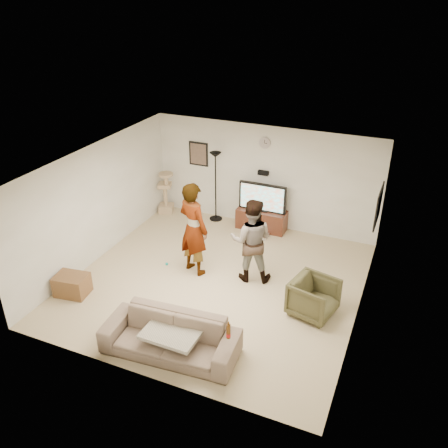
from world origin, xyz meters
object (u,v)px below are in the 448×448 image
at_px(armchair, 314,298).
at_px(sofa, 170,336).
at_px(person_left, 193,229).
at_px(floor_lamp, 216,187).
at_px(person_right, 251,240).
at_px(cat_tree, 165,192).
at_px(side_table, 72,285).
at_px(tv, 262,197).
at_px(beer_bottle, 228,331).
at_px(tv_stand, 262,220).

bearing_deg(armchair, sofa, 148.38).
height_order(person_left, sofa, person_left).
xyz_separation_m(floor_lamp, person_right, (1.72, -2.14, -0.01)).
distance_m(cat_tree, person_right, 3.70).
height_order(armchair, side_table, armchair).
relative_size(tv, floor_lamp, 0.65).
xyz_separation_m(person_right, beer_bottle, (0.58, -2.54, -0.10)).
bearing_deg(beer_bottle, person_right, 102.87).
height_order(person_left, beer_bottle, person_left).
bearing_deg(beer_bottle, floor_lamp, 116.19).
relative_size(armchair, side_table, 1.27).
bearing_deg(floor_lamp, sofa, -74.58).
height_order(floor_lamp, armchair, floor_lamp).
bearing_deg(person_left, cat_tree, -28.06).
bearing_deg(beer_bottle, side_table, 169.28).
height_order(person_right, sofa, person_right).
bearing_deg(tv, person_right, -76.87).
height_order(tv, beer_bottle, tv).
relative_size(person_left, person_right, 1.13).
bearing_deg(side_table, tv_stand, 58.09).
height_order(cat_tree, sofa, cat_tree).
xyz_separation_m(tv, beer_bottle, (1.07, -4.63, -0.07)).
bearing_deg(side_table, armchair, 15.49).
bearing_deg(armchair, tv, 48.36).
height_order(cat_tree, person_left, person_left).
xyz_separation_m(floor_lamp, beer_bottle, (2.30, -4.68, -0.11)).
height_order(floor_lamp, beer_bottle, floor_lamp).
height_order(cat_tree, beer_bottle, cat_tree).
distance_m(cat_tree, armchair, 5.26).
bearing_deg(sofa, cat_tree, 115.73).
relative_size(cat_tree, sofa, 0.50).
distance_m(person_left, beer_bottle, 2.91).
height_order(floor_lamp, cat_tree, floor_lamp).
bearing_deg(cat_tree, tv, 1.84).
distance_m(tv, person_left, 2.40).
distance_m(floor_lamp, sofa, 4.88).
bearing_deg(person_left, tv_stand, -85.28).
height_order(floor_lamp, person_left, person_left).
height_order(cat_tree, side_table, cat_tree).
bearing_deg(beer_bottle, sofa, 180.00).
xyz_separation_m(tv, cat_tree, (-2.60, -0.08, -0.28)).
distance_m(cat_tree, beer_bottle, 5.85).
relative_size(tv_stand, cat_tree, 1.08).
xyz_separation_m(floor_lamp, side_table, (-1.23, -4.01, -0.68)).
xyz_separation_m(floor_lamp, armchair, (3.17, -2.79, -0.53)).
xyz_separation_m(tv, person_right, (0.49, -2.10, 0.03)).
relative_size(tv_stand, person_right, 0.69).
xyz_separation_m(cat_tree, sofa, (2.65, -4.55, -0.23)).
bearing_deg(person_left, beer_bottle, 147.57).
bearing_deg(person_right, sofa, 64.28).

